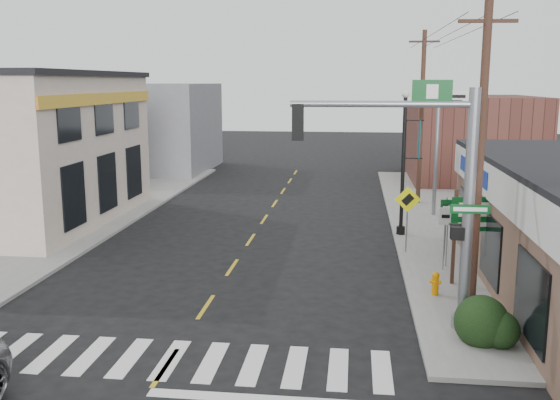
# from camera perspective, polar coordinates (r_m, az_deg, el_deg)

# --- Properties ---
(ground) EXTENTS (140.00, 140.00, 0.00)m
(ground) POSITION_cam_1_polar(r_m,az_deg,el_deg) (15.25, -10.43, -14.82)
(ground) COLOR black
(ground) RESTS_ON ground
(sidewalk_right) EXTENTS (6.00, 38.00, 0.13)m
(sidewalk_right) POSITION_cam_1_polar(r_m,az_deg,el_deg) (27.31, 16.66, -3.41)
(sidewalk_right) COLOR gray
(sidewalk_right) RESTS_ON ground
(sidewalk_left) EXTENTS (6.00, 38.00, 0.13)m
(sidewalk_left) POSITION_cam_1_polar(r_m,az_deg,el_deg) (29.99, -19.61, -2.34)
(sidewalk_left) COLOR gray
(sidewalk_left) RESTS_ON ground
(center_line) EXTENTS (0.12, 56.00, 0.01)m
(center_line) POSITION_cam_1_polar(r_m,az_deg,el_deg) (22.50, -4.40, -6.15)
(center_line) COLOR gold
(center_line) RESTS_ON ground
(crosswalk) EXTENTS (11.00, 2.20, 0.01)m
(crosswalk) POSITION_cam_1_polar(r_m,az_deg,el_deg) (15.60, -9.99, -14.18)
(crosswalk) COLOR silver
(crosswalk) RESTS_ON ground
(bldg_distant_right) EXTENTS (8.00, 10.00, 5.60)m
(bldg_distant_right) POSITION_cam_1_polar(r_m,az_deg,el_deg) (43.95, 17.03, 5.42)
(bldg_distant_right) COLOR #572F27
(bldg_distant_right) RESTS_ON ground
(bldg_distant_left) EXTENTS (9.00, 10.00, 6.40)m
(bldg_distant_left) POSITION_cam_1_polar(r_m,az_deg,el_deg) (47.73, -11.90, 6.53)
(bldg_distant_left) COLOR slate
(bldg_distant_left) RESTS_ON ground
(traffic_signal_pole) EXTENTS (5.10, 0.39, 6.46)m
(traffic_signal_pole) POSITION_cam_1_polar(r_m,az_deg,el_deg) (16.45, 14.34, 1.45)
(traffic_signal_pole) COLOR gray
(traffic_signal_pole) RESTS_ON sidewalk_right
(guide_sign) EXTENTS (1.77, 0.14, 3.09)m
(guide_sign) POSITION_cam_1_polar(r_m,az_deg,el_deg) (20.65, 17.68, -2.14)
(guide_sign) COLOR #452C20
(guide_sign) RESTS_ON sidewalk_right
(fire_hydrant) EXTENTS (0.23, 0.23, 0.72)m
(fire_hydrant) POSITION_cam_1_polar(r_m,az_deg,el_deg) (19.76, 14.03, -7.31)
(fire_hydrant) COLOR #D57D00
(fire_hydrant) RESTS_ON sidewalk_right
(ped_crossing_sign) EXTENTS (0.99, 0.07, 2.54)m
(ped_crossing_sign) POSITION_cam_1_polar(r_m,az_deg,el_deg) (24.00, 11.58, -0.64)
(ped_crossing_sign) COLOR gray
(ped_crossing_sign) RESTS_ON sidewalk_right
(lamp_post) EXTENTS (0.79, 0.62, 6.07)m
(lamp_post) POSITION_cam_1_polar(r_m,az_deg,el_deg) (26.57, 11.36, 4.30)
(lamp_post) COLOR black
(lamp_post) RESTS_ON sidewalk_right
(dance_center_sign) EXTENTS (2.96, 0.19, 6.29)m
(dance_center_sign) POSITION_cam_1_polar(r_m,az_deg,el_deg) (30.84, 14.25, 7.41)
(dance_center_sign) COLOR gray
(dance_center_sign) RESTS_ON sidewalk_right
(bare_tree) EXTENTS (2.33, 2.33, 4.65)m
(bare_tree) POSITION_cam_1_polar(r_m,az_deg,el_deg) (20.52, 23.20, 2.19)
(bare_tree) COLOR black
(bare_tree) RESTS_ON sidewalk_right
(shrub_front) EXTENTS (1.36, 1.36, 1.02)m
(shrub_front) POSITION_cam_1_polar(r_m,az_deg,el_deg) (16.63, 17.94, -10.57)
(shrub_front) COLOR #163514
(shrub_front) RESTS_ON sidewalk_right
(shrub_back) EXTENTS (1.01, 1.01, 0.76)m
(shrub_back) POSITION_cam_1_polar(r_m,az_deg,el_deg) (22.04, 19.97, -5.79)
(shrub_back) COLOR black
(shrub_back) RESTS_ON sidewalk_right
(utility_pole_near) EXTENTS (1.47, 0.22, 8.45)m
(utility_pole_near) POSITION_cam_1_polar(r_m,az_deg,el_deg) (17.04, 17.78, 3.25)
(utility_pole_near) COLOR #4F3C29
(utility_pole_near) RESTS_ON sidewalk_right
(utility_pole_far) EXTENTS (1.57, 0.24, 9.03)m
(utility_pole_far) POSITION_cam_1_polar(r_m,az_deg,el_deg) (33.89, 12.79, 7.49)
(utility_pole_far) COLOR #49311F
(utility_pole_far) RESTS_ON sidewalk_right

